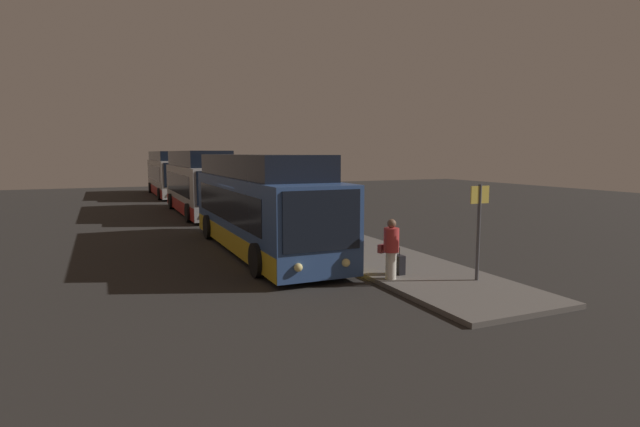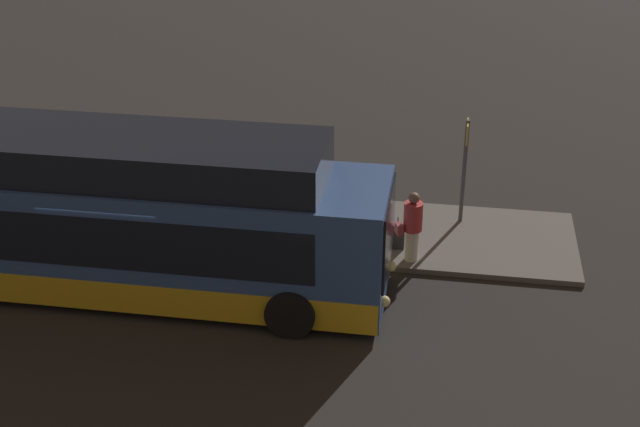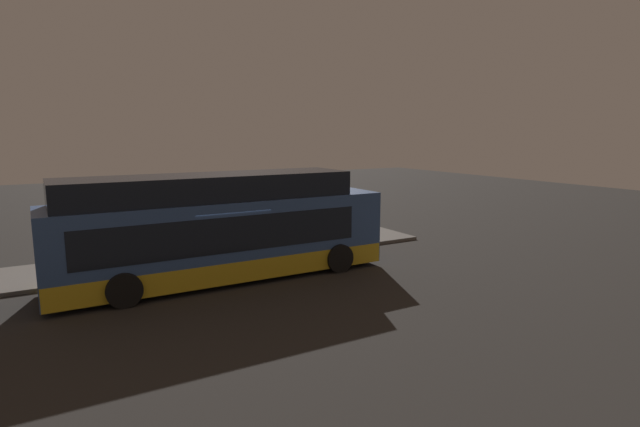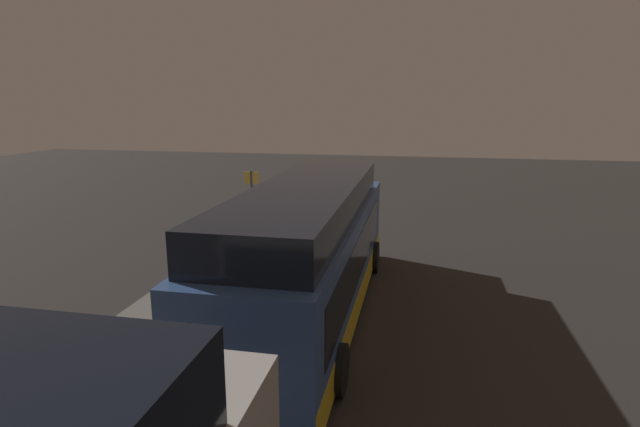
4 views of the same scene
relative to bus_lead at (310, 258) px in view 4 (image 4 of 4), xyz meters
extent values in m
plane|color=#2B2826|center=(0.02, -0.07, -1.62)|extent=(80.00, 80.00, 0.00)
cube|color=#605B56|center=(0.02, 3.23, -1.56)|extent=(20.00, 3.41, 0.13)
cube|color=#33518C|center=(0.10, 0.00, -0.14)|extent=(11.25, 2.59, 2.60)
cube|color=gold|center=(0.10, 0.00, -1.09)|extent=(11.19, 2.61, 0.70)
cube|color=black|center=(-0.18, 0.00, 0.17)|extent=(9.22, 2.62, 1.15)
cube|color=black|center=(5.75, 0.00, 0.23)|extent=(0.06, 2.28, 1.67)
sphere|color=#F9E58C|center=(5.77, 0.71, -0.99)|extent=(0.24, 0.24, 0.24)
sphere|color=#F9E58C|center=(5.77, -0.71, -0.99)|extent=(0.24, 0.24, 0.24)
cylinder|color=black|center=(3.93, 1.30, -1.11)|extent=(1.03, 0.30, 1.03)
cylinder|color=black|center=(3.93, -1.30, -1.11)|extent=(1.03, 0.30, 1.03)
cylinder|color=black|center=(-3.39, 1.30, -1.11)|extent=(1.03, 0.30, 1.03)
cylinder|color=black|center=(-3.39, -1.30, -1.11)|extent=(1.03, 0.30, 1.03)
cube|color=black|center=(-0.35, 0.00, 1.58)|extent=(9.56, 2.39, 0.83)
cube|color=black|center=(-7.21, 0.00, 0.29)|extent=(0.06, 2.19, 1.73)
cylinder|color=gray|center=(3.76, 2.00, -1.08)|extent=(0.33, 0.33, 0.81)
cylinder|color=#334C8C|center=(3.76, 2.00, -0.32)|extent=(0.47, 0.47, 0.71)
sphere|color=beige|center=(3.76, 2.00, 0.16)|extent=(0.27, 0.27, 0.27)
cube|color=beige|center=(3.61, 2.22, -0.63)|extent=(0.31, 0.27, 0.24)
cylinder|color=silver|center=(6.14, 1.95, -1.10)|extent=(0.39, 0.39, 0.78)
cylinder|color=#BF3333|center=(6.14, 1.95, -0.37)|extent=(0.55, 0.55, 0.68)
sphere|color=brown|center=(6.14, 1.95, 0.09)|extent=(0.25, 0.25, 0.25)
cube|color=maroon|center=(5.84, 1.84, -0.66)|extent=(0.23, 0.31, 0.24)
cube|color=black|center=(5.77, 2.46, -1.21)|extent=(0.34, 0.22, 0.56)
cylinder|color=black|center=(5.77, 2.46, -0.81)|extent=(0.02, 0.02, 0.24)
cylinder|color=#4C4C51|center=(7.23, 4.08, -0.14)|extent=(0.10, 0.10, 2.69)
cube|color=#E5C64C|center=(7.23, 4.08, 0.91)|extent=(0.04, 0.61, 0.48)
camera|label=1|loc=(17.95, -5.44, 2.05)|focal=28.00mm
camera|label=2|loc=(6.90, -16.02, 8.84)|focal=50.00mm
camera|label=3|loc=(-5.43, -16.00, 3.37)|focal=28.00mm
camera|label=4|loc=(-12.06, -2.69, 4.00)|focal=28.00mm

